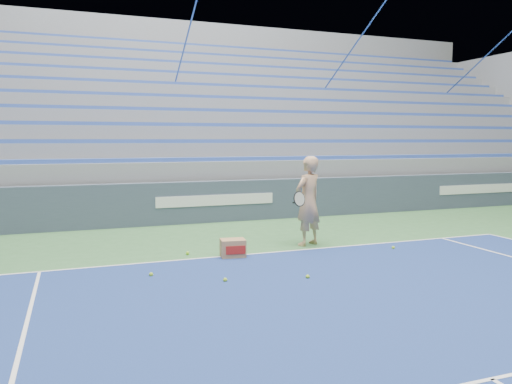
# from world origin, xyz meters

# --- Properties ---
(sponsor_barrier) EXTENTS (30.00, 0.32, 1.10)m
(sponsor_barrier) POSITION_xyz_m (0.00, 15.88, 0.55)
(sponsor_barrier) COLOR #3A4659
(sponsor_barrier) RESTS_ON ground
(bleachers) EXTENTS (31.00, 9.15, 7.30)m
(bleachers) POSITION_xyz_m (0.00, 21.60, 2.36)
(bleachers) COLOR gray
(bleachers) RESTS_ON ground
(tennis_player) EXTENTS (1.01, 0.96, 1.86)m
(tennis_player) POSITION_xyz_m (1.02, 12.31, 0.93)
(tennis_player) COLOR tan
(tennis_player) RESTS_ON ground
(ball_box) EXTENTS (0.50, 0.41, 0.34)m
(ball_box) POSITION_xyz_m (-0.77, 11.82, 0.17)
(ball_box) COLOR #A0764D
(ball_box) RESTS_ON ground
(tennis_ball_0) EXTENTS (0.07, 0.07, 0.07)m
(tennis_ball_0) POSITION_xyz_m (-0.10, 10.01, 0.03)
(tennis_ball_0) COLOR #ABE02D
(tennis_ball_0) RESTS_ON ground
(tennis_ball_1) EXTENTS (0.07, 0.07, 0.07)m
(tennis_ball_1) POSITION_xyz_m (-1.38, 10.28, 0.03)
(tennis_ball_1) COLOR #ABE02D
(tennis_ball_1) RESTS_ON ground
(tennis_ball_2) EXTENTS (0.07, 0.07, 0.07)m
(tennis_ball_2) POSITION_xyz_m (2.46, 11.35, 0.03)
(tennis_ball_2) COLOR #ABE02D
(tennis_ball_2) RESTS_ON ground
(tennis_ball_3) EXTENTS (0.07, 0.07, 0.07)m
(tennis_ball_3) POSITION_xyz_m (-1.53, 12.30, 0.03)
(tennis_ball_3) COLOR #ABE02D
(tennis_ball_3) RESTS_ON ground
(tennis_ball_4) EXTENTS (0.07, 0.07, 0.07)m
(tennis_ball_4) POSITION_xyz_m (-2.41, 11.00, 0.03)
(tennis_ball_4) COLOR #ABE02D
(tennis_ball_4) RESTS_ON ground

